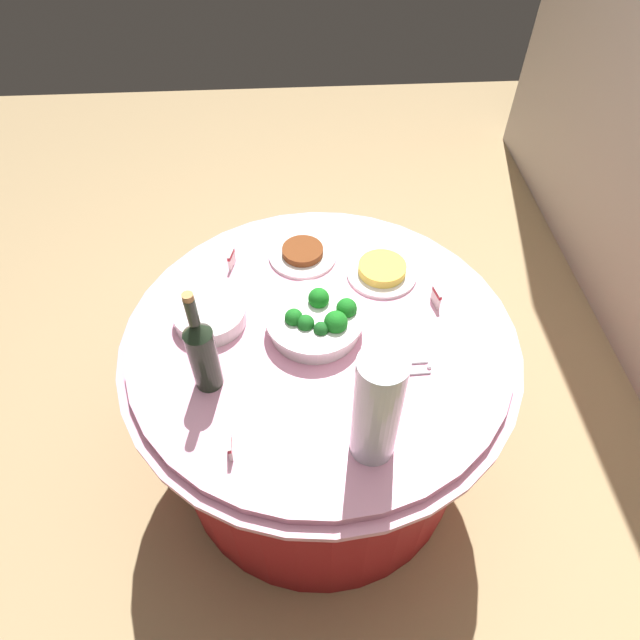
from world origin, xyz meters
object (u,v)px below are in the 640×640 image
food_plate_stir_fry (303,253)px  food_plate_fried_egg (382,271)px  broccoli_bowl (317,320)px  decorative_fruit_vase (376,414)px  wine_bottle (202,352)px  label_placard_mid (231,258)px  plate_stack (210,315)px  label_placard_front (436,296)px  serving_tongs (403,369)px  label_placard_rear (230,446)px

food_plate_stir_fry → food_plate_fried_egg: bearing=67.6°
broccoli_bowl → decorative_fruit_vase: size_ratio=0.82×
wine_bottle → label_placard_mid: 0.46m
plate_stack → decorative_fruit_vase: (0.43, 0.42, 0.12)m
decorative_fruit_vase → food_plate_fried_egg: size_ratio=1.55×
decorative_fruit_vase → label_placard_front: 0.54m
broccoli_bowl → food_plate_fried_egg: (-0.21, 0.22, -0.02)m
food_plate_stir_fry → label_placard_mid: label_placard_mid is taller
serving_tongs → label_placard_rear: label_placard_rear is taller
label_placard_rear → food_plate_stir_fry: bearing=163.7°
wine_bottle → serving_tongs: wine_bottle is taller
food_plate_stir_fry → serving_tongs: bearing=28.1°
label_placard_mid → food_plate_fried_egg: bearing=81.2°
plate_stack → label_placard_mid: 0.24m
plate_stack → food_plate_fried_egg: size_ratio=0.95×
wine_bottle → label_placard_front: bearing=110.4°
food_plate_fried_egg → label_placard_front: bearing=47.0°
serving_tongs → label_placard_front: (-0.24, 0.14, 0.03)m
wine_bottle → decorative_fruit_vase: (0.22, 0.41, 0.02)m
label_placard_rear → label_placard_front: bearing=127.7°
food_plate_stir_fry → food_plate_fried_egg: (0.10, 0.24, 0.00)m
broccoli_bowl → plate_stack: (-0.05, -0.31, -0.02)m
broccoli_bowl → label_placard_rear: size_ratio=5.09×
food_plate_fried_egg → decorative_fruit_vase: bearing=-10.1°
label_placard_rear → label_placard_mid: bearing=-177.8°
decorative_fruit_vase → serving_tongs: 0.29m
label_placard_mid → label_placard_rear: bearing=2.2°
wine_bottle → label_placard_front: size_ratio=6.11×
label_placard_mid → label_placard_rear: 0.66m
food_plate_stir_fry → label_placard_rear: 0.72m
label_placard_mid → label_placard_rear: (0.66, 0.03, 0.00)m
serving_tongs → label_placard_mid: size_ratio=3.03×
food_plate_fried_egg → plate_stack: bearing=-73.1°
broccoli_bowl → plate_stack: bearing=-99.9°
plate_stack → food_plate_stir_fry: (-0.26, 0.28, -0.01)m
serving_tongs → food_plate_stir_fry: food_plate_stir_fry is taller
label_placard_front → label_placard_rear: size_ratio=1.00×
broccoli_bowl → label_placard_rear: 0.44m
serving_tongs → food_plate_stir_fry: 0.53m
plate_stack → broccoli_bowl: bearing=80.1°
serving_tongs → label_placard_mid: (-0.44, -0.48, 0.03)m
plate_stack → label_placard_rear: 0.43m
food_plate_fried_egg → label_placard_rear: size_ratio=4.00×
plate_stack → wine_bottle: bearing=3.0°
broccoli_bowl → serving_tongs: size_ratio=1.68×
plate_stack → label_placard_mid: label_placard_mid is taller
serving_tongs → label_placard_mid: label_placard_mid is taller
serving_tongs → food_plate_fried_egg: bearing=-178.8°
wine_bottle → plate_stack: bearing=-177.0°
broccoli_bowl → food_plate_stir_fry: size_ratio=1.27×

